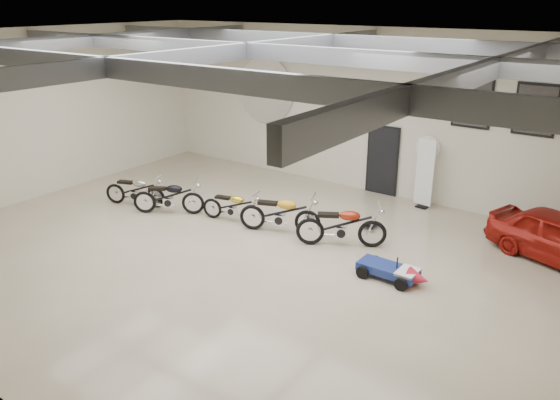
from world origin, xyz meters
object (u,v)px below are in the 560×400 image
Objects in this scene: banner_stand at (425,175)px; motorcycle_red at (341,225)px; motorcycle_yellow at (280,213)px; go_kart at (394,268)px; motorcycle_silver at (135,190)px; motorcycle_black at (168,196)px; motorcycle_gold at (232,206)px.

banner_stand is 3.75m from motorcycle_red.
motorcycle_yellow is at bearing -114.15° from banner_stand.
banner_stand reaches higher than go_kart.
go_kart is (8.13, 0.17, -0.20)m from motorcycle_silver.
banner_stand reaches higher than motorcycle_black.
banner_stand is 1.13× the size of motorcycle_gold.
motorcycle_gold is (1.84, 0.60, -0.06)m from motorcycle_black.
motorcycle_yellow is (4.61, 0.86, 0.06)m from motorcycle_silver.
banner_stand is 4.55m from motorcycle_yellow.
motorcycle_yellow is at bearing -7.56° from motorcycle_gold.
motorcycle_black is (-5.69, -4.60, -0.48)m from banner_stand.
motorcycle_silver is at bearing -179.95° from motorcycle_gold.
motorcycle_red reaches higher than motorcycle_gold.
motorcycle_black is 5.13m from motorcycle_red.
motorcycle_yellow is (-2.36, -3.87, -0.45)m from banner_stand.
motorcycle_gold is at bearing -126.68° from banner_stand.
motorcycle_red reaches higher than motorcycle_black.
banner_stand reaches higher than motorcycle_red.
motorcycle_silver is 1.16× the size of go_kart.
motorcycle_gold reaches higher than go_kart.
go_kart is (3.52, -0.68, -0.26)m from motorcycle_yellow.
go_kart is (1.81, -0.88, -0.27)m from motorcycle_red.
motorcycle_silver is at bearing 169.33° from motorcycle_yellow.
motorcycle_black is at bearing -133.83° from banner_stand.
go_kart is at bearing -55.64° from motorcycle_red.
go_kart is (5.02, -0.54, -0.17)m from motorcycle_gold.
banner_stand is 1.24× the size of go_kart.
motorcycle_red is at bearing -10.70° from motorcycle_silver.
motorcycle_yellow is (1.50, 0.14, 0.09)m from motorcycle_gold.
banner_stand is 0.92× the size of motorcycle_red.
motorcycle_silver is 0.88× the size of motorcycle_yellow.
banner_stand reaches higher than motorcycle_gold.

